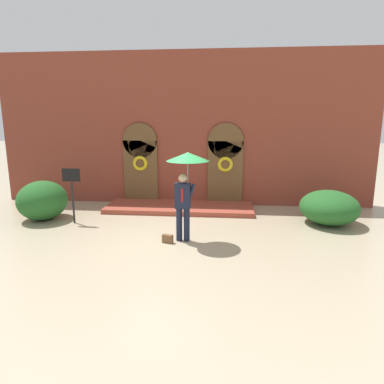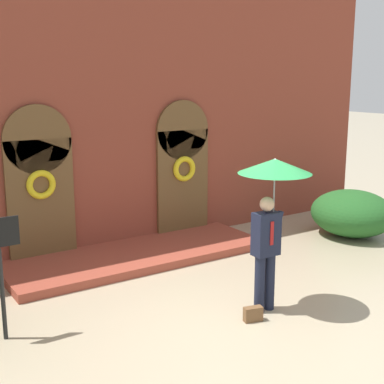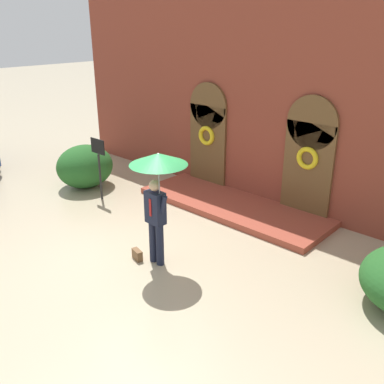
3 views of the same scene
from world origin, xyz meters
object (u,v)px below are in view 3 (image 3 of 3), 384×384
at_px(person_with_umbrella, 158,176).
at_px(sign_post, 99,159).
at_px(shrub_left, 85,166).
at_px(handbag, 137,255).

distance_m(person_with_umbrella, sign_post, 3.96).
bearing_deg(shrub_left, handbag, -21.86).
bearing_deg(shrub_left, person_with_umbrella, -17.74).
bearing_deg(sign_post, handbag, -24.45).
xyz_separation_m(handbag, shrub_left, (-4.36, 1.75, 0.52)).
height_order(person_with_umbrella, handbag, person_with_umbrella).
bearing_deg(person_with_umbrella, shrub_left, 162.26).
bearing_deg(person_with_umbrella, sign_post, 161.18).
xyz_separation_m(person_with_umbrella, handbag, (-0.48, -0.20, -1.80)).
relative_size(handbag, sign_post, 0.16).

